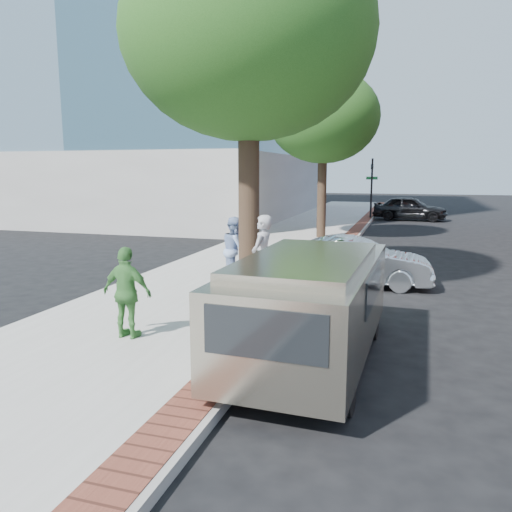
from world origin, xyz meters
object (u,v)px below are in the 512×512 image
at_px(parking_meter, 273,265).
at_px(bg_car, 410,208).
at_px(person_green, 127,293).
at_px(sedan_silver, 356,262).
at_px(van, 313,301).
at_px(person_gray, 262,257).
at_px(person_officer, 235,250).

height_order(parking_meter, bg_car, parking_meter).
bearing_deg(person_green, sedan_silver, -116.20).
relative_size(person_green, van, 0.33).
xyz_separation_m(person_gray, sedan_silver, (1.85, 2.62, -0.47)).
bearing_deg(parking_meter, bg_car, 83.66).
relative_size(sedan_silver, van, 0.79).
distance_m(person_gray, bg_car, 21.98).
height_order(parking_meter, person_officer, person_officer).
bearing_deg(bg_car, parking_meter, 179.83).
bearing_deg(person_green, parking_meter, -133.42).
relative_size(parking_meter, person_gray, 0.77).
relative_size(person_gray, person_green, 1.19).
bearing_deg(person_gray, sedan_silver, 151.61).
xyz_separation_m(sedan_silver, bg_car, (1.32, 19.13, 0.10)).
height_order(sedan_silver, bg_car, bg_car).
xyz_separation_m(person_green, bg_car, (4.65, 25.04, -0.21)).
bearing_deg(sedan_silver, person_green, 146.73).
xyz_separation_m(person_gray, person_officer, (-1.16, 1.46, -0.10)).
xyz_separation_m(person_officer, van, (2.89, -4.45, -0.03)).
distance_m(person_officer, bg_car, 20.74).
bearing_deg(bg_car, person_gray, 177.87).
height_order(parking_meter, sedan_silver, parking_meter).
height_order(person_officer, bg_car, person_officer).
height_order(person_gray, person_green, person_gray).
height_order(person_gray, bg_car, person_gray).
bearing_deg(person_green, van, -171.44).
bearing_deg(van, person_green, -172.74).
height_order(person_officer, person_green, person_officer).
distance_m(sedan_silver, bg_car, 19.17).
bearing_deg(person_green, person_gray, -111.02).
height_order(person_green, sedan_silver, person_green).
bearing_deg(sedan_silver, parking_meter, 158.63).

